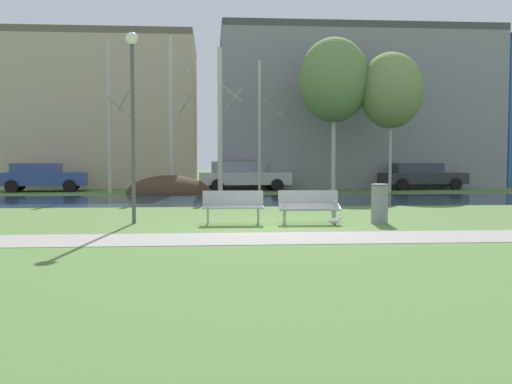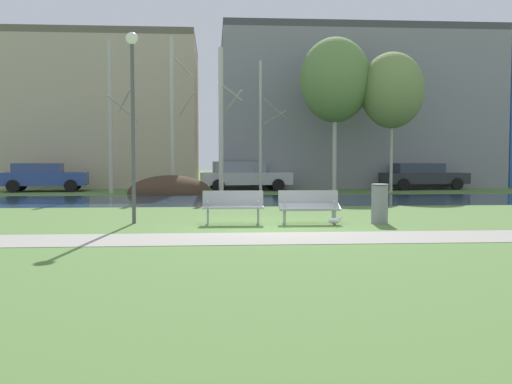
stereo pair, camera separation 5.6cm
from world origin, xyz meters
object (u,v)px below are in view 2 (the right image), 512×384
Objects in this scene: streetlamp at (133,95)px; parked_sedan_second_silver at (244,175)px; trash_bin at (380,203)px; seagull at (335,220)px; bench_right at (309,206)px; parked_van_nearest_blue at (43,176)px; bench_left at (233,206)px; parked_hatch_third_dark at (421,175)px.

streetlamp is 1.02× the size of parked_sedan_second_silver.
streetlamp is at bearing 175.78° from trash_bin.
seagull is 0.08× the size of streetlamp.
parked_van_nearest_blue reaches higher than bench_right.
bench_right is at bearing 177.25° from trash_bin.
parked_sedan_second_silver is (-0.90, 15.90, 0.34)m from bench_right.
parked_sedan_second_silver is (10.43, 0.14, 0.03)m from parked_van_nearest_blue.
parked_sedan_second_silver reaches higher than trash_bin.
streetlamp reaches higher than parked_van_nearest_blue.
streetlamp reaches higher than trash_bin.
parked_van_nearest_blue reaches higher than bench_left.
trash_bin is 16.23m from parked_sedan_second_silver.
seagull is at bearing -116.42° from parked_hatch_third_dark.
parked_van_nearest_blue reaches higher than parked_hatch_third_dark.
seagull is at bearing -9.99° from bench_left.
trash_bin is 0.21× the size of parked_sedan_second_silver.
bench_left is 2.67m from seagull.
parked_van_nearest_blue is (-9.32, 15.76, 0.31)m from bench_left.
streetlamp is at bearing 171.52° from bench_left.
parked_van_nearest_blue is at bearing 120.60° from bench_left.
bench_right is at bearing 142.77° from seagull.
parked_hatch_third_dark is (20.30, 0.62, -0.01)m from parked_van_nearest_blue.
bench_left is 0.32× the size of streetlamp.
parked_hatch_third_dark is at bearing 56.17° from bench_left.
parked_van_nearest_blue is 0.90× the size of parked_hatch_third_dark.
parked_van_nearest_blue is (-13.20, 15.85, 0.24)m from trash_bin.
bench_right is 0.33× the size of parked_sedan_second_silver.
trash_bin is 0.21× the size of streetlamp.
parked_hatch_third_dark is at bearing 63.58° from seagull.
parked_hatch_third_dark is (8.97, 16.38, 0.30)m from bench_right.
bench_left is at bearing -59.40° from parked_van_nearest_blue.
trash_bin is at bearing -113.32° from parked_hatch_third_dark.
bench_right is 19.41m from parked_van_nearest_blue.
seagull is at bearing -84.76° from parked_sedan_second_silver.
streetlamp is (-5.22, 0.85, 3.24)m from seagull.
parked_sedan_second_silver reaches higher than seagull.
trash_bin is at bearing -4.22° from streetlamp.
bench_left is 3.92m from streetlamp.
seagull is 6.21m from streetlamp.
bench_left is 2.01m from bench_right.
parked_van_nearest_blue is 0.89× the size of parked_sedan_second_silver.
seagull is 16.44m from parked_sedan_second_silver.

